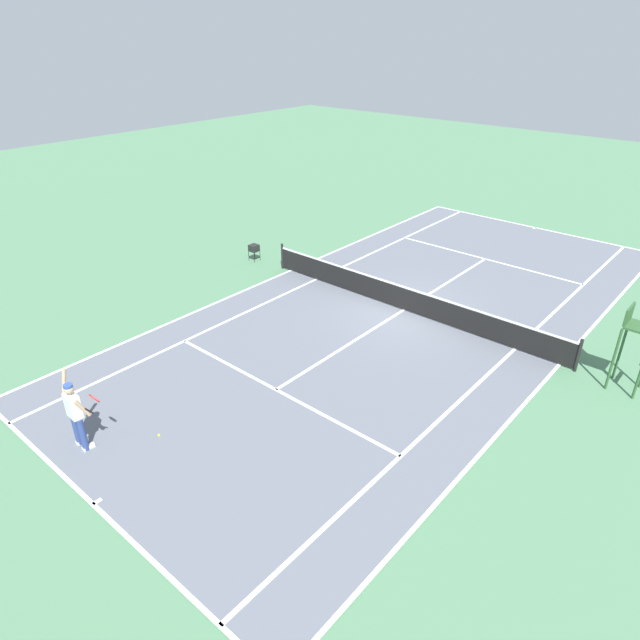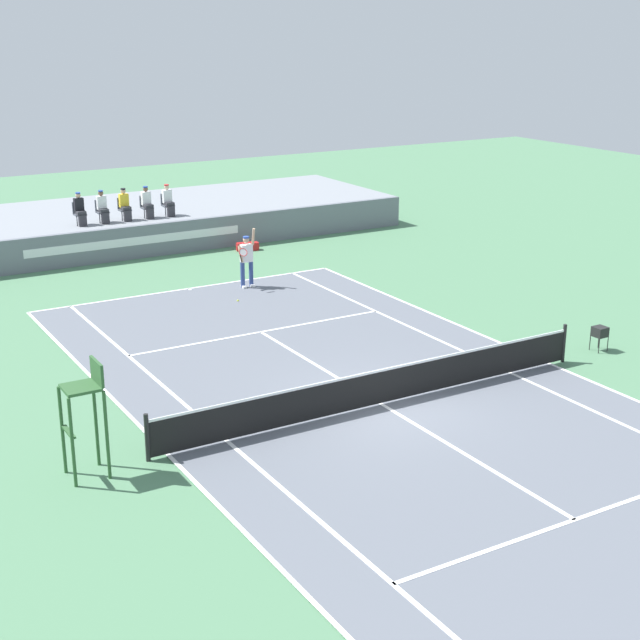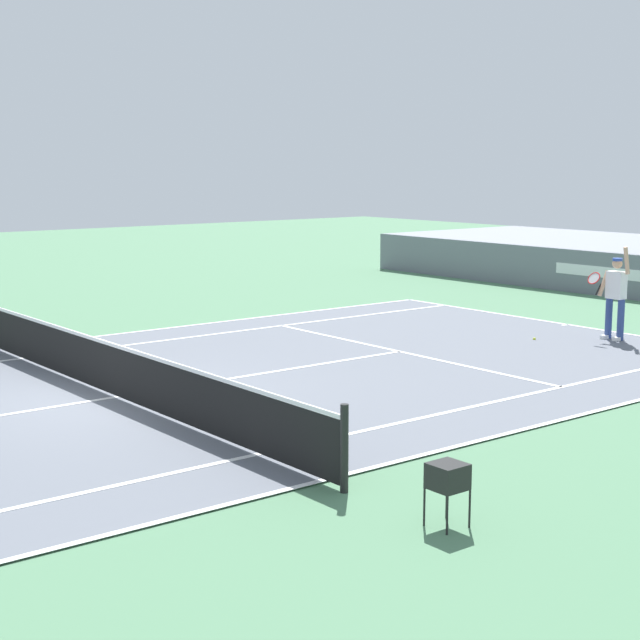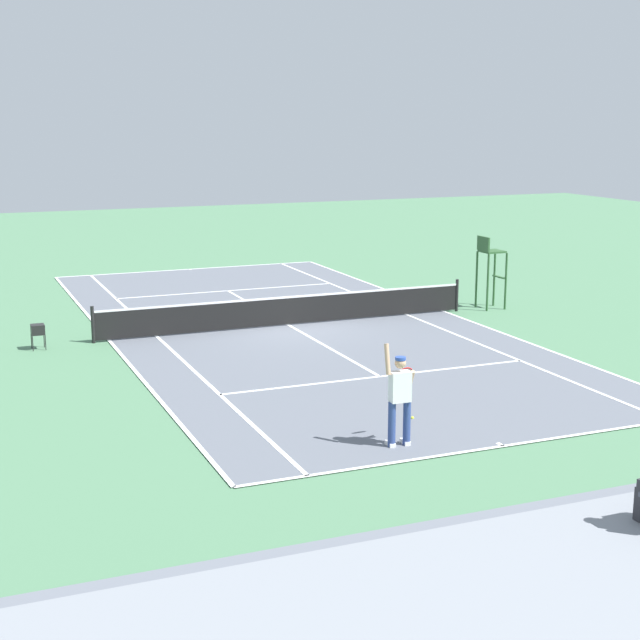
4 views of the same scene
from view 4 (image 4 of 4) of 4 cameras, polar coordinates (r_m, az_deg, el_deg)
name	(u,v)px [view 4 (image 4 of 4)]	position (r m, az deg, el deg)	size (l,w,h in m)	color
ground_plane	(289,326)	(29.31, -1.88, -0.35)	(80.00, 80.00, 0.00)	#4C7A56
court	(289,326)	(29.31, -1.89, -0.34)	(11.08, 23.88, 0.03)	slate
net	(289,309)	(29.21, -1.89, 0.65)	(11.98, 0.10, 1.07)	black
tennis_player	(400,398)	(18.52, 4.80, -4.65)	(0.77, 0.62, 2.08)	navy
tennis_ball	(412,418)	(20.45, 5.55, -5.86)	(0.07, 0.07, 0.07)	#D1E533
umpire_chair	(490,263)	(32.21, 10.15, 3.41)	(0.77, 0.77, 2.44)	#2D562D
equipment_bag	(403,570)	(13.67, 5.01, -14.72)	(0.95, 0.53, 0.32)	red
ball_hopper	(38,329)	(27.39, -16.56, -0.53)	(0.36, 0.36, 0.70)	black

